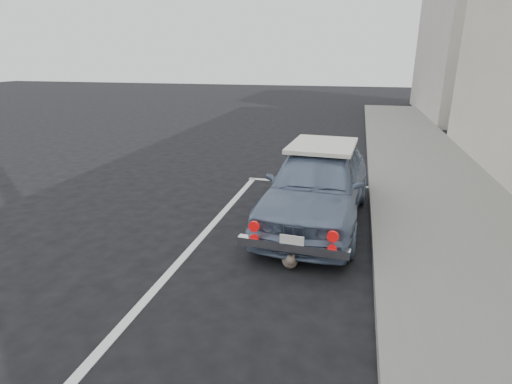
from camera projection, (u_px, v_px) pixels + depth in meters
The scene contains 6 objects.
sidewalk at pixel (501, 309), 4.56m from camera, with size 2.80×40.00×0.15m, color slate.
building_far at pixel (470, 31), 19.10m from camera, with size 3.50×10.00×8.00m, color #B5ACA4.
pline_front at pixel (311, 183), 9.34m from camera, with size 3.00×0.12×0.01m, color silver.
pline_side at pixel (199, 239), 6.45m from camera, with size 0.12×7.00×0.01m, color silver.
retro_coupe at pixel (317, 183), 7.04m from camera, with size 1.86×4.11×1.37m.
cat at pixel (290, 259), 5.58m from camera, with size 0.30×0.51×0.28m.
Camera 1 is at (1.42, -2.46, 2.81)m, focal length 28.00 mm.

